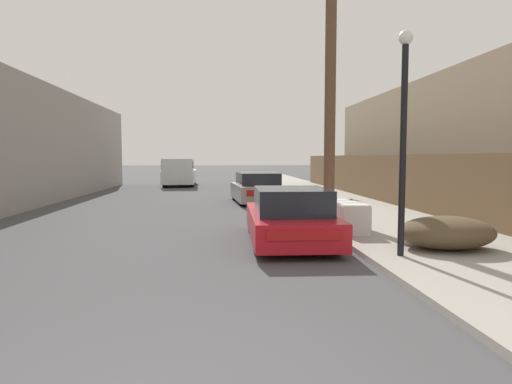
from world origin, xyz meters
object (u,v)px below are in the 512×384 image
pickup_truck (179,172)px  brush_pile (446,232)px  car_parked_mid (257,189)px  utility_pole (330,82)px  discarded_fridge (349,216)px  parked_sports_car_red (290,218)px  street_lamp (404,125)px

pickup_truck → brush_pile: 23.76m
car_parked_mid → utility_pole: (1.67, -6.06, 3.58)m
discarded_fridge → parked_sports_car_red: bearing=-147.4°
street_lamp → utility_pole: bearing=90.8°
parked_sports_car_red → brush_pile: (2.97, -1.50, -0.13)m
car_parked_mid → brush_pile: bearing=-79.1°
parked_sports_car_red → utility_pole: size_ratio=0.55×
parked_sports_car_red → utility_pole: utility_pole is taller
utility_pole → car_parked_mid: bearing=105.4°
car_parked_mid → utility_pole: utility_pole is taller
discarded_fridge → pickup_truck: 21.05m
discarded_fridge → brush_pile: discarded_fridge is taller
discarded_fridge → pickup_truck: pickup_truck is taller
discarded_fridge → utility_pole: utility_pole is taller
parked_sports_car_red → pickup_truck: size_ratio=0.76×
discarded_fridge → pickup_truck: size_ratio=0.31×
pickup_truck → brush_pile: bearing=106.8°
pickup_truck → discarded_fridge: bearing=105.4°
car_parked_mid → pickup_truck: 12.58m
car_parked_mid → brush_pile: 11.21m
car_parked_mid → street_lamp: bearing=-85.6°
discarded_fridge → parked_sports_car_red: size_ratio=0.41×
car_parked_mid → discarded_fridge: bearing=-83.3°
car_parked_mid → street_lamp: 11.69m
pickup_truck → utility_pole: (6.02, -17.86, 3.25)m
utility_pole → street_lamp: bearing=-89.2°
discarded_fridge → parked_sports_car_red: 1.90m
car_parked_mid → utility_pole: bearing=-78.8°
parked_sports_car_red → brush_pile: size_ratio=2.25×
parked_sports_car_red → utility_pole: bearing=63.7°
pickup_truck → street_lamp: (6.09, -23.19, 1.62)m
pickup_truck → car_parked_mid: bearing=109.2°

